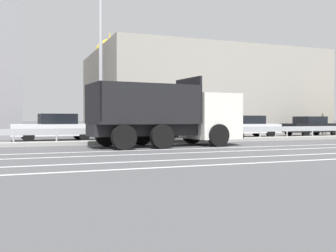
% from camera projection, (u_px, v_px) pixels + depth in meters
% --- Properties ---
extents(ground_plane, '(320.00, 320.00, 0.00)m').
position_uv_depth(ground_plane, '(192.00, 145.00, 19.38)').
color(ground_plane, '#4C4C4F').
extents(lane_strip_0, '(66.38, 0.16, 0.01)m').
position_uv_depth(lane_strip_0, '(179.00, 149.00, 16.59)').
color(lane_strip_0, silver).
rests_on(lane_strip_0, ground_plane).
extents(lane_strip_1, '(66.38, 0.16, 0.01)m').
position_uv_depth(lane_strip_1, '(197.00, 152.00, 14.99)').
color(lane_strip_1, silver).
rests_on(lane_strip_1, ground_plane).
extents(lane_strip_2, '(66.38, 0.16, 0.01)m').
position_uv_depth(lane_strip_2, '(226.00, 158.00, 12.92)').
color(lane_strip_2, silver).
rests_on(lane_strip_2, ground_plane).
extents(lane_strip_3, '(66.38, 0.16, 0.01)m').
position_uv_depth(lane_strip_3, '(253.00, 163.00, 11.43)').
color(lane_strip_3, silver).
rests_on(lane_strip_3, ground_plane).
extents(median_island, '(36.51, 1.10, 0.18)m').
position_uv_depth(median_island, '(177.00, 141.00, 21.21)').
color(median_island, gray).
rests_on(median_island, ground_plane).
extents(median_guardrail, '(66.38, 0.09, 0.78)m').
position_uv_depth(median_guardrail, '(168.00, 131.00, 22.37)').
color(median_guardrail, '#9EA0A5').
rests_on(median_guardrail, ground_plane).
extents(dump_truck, '(7.29, 3.23, 3.23)m').
position_uv_depth(dump_truck, '(183.00, 119.00, 18.67)').
color(dump_truck, silver).
rests_on(dump_truck, ground_plane).
extents(median_road_sign, '(0.73, 0.16, 2.59)m').
position_uv_depth(median_road_sign, '(189.00, 117.00, 21.44)').
color(median_road_sign, white).
rests_on(median_road_sign, ground_plane).
extents(street_lamp_1, '(0.70, 2.19, 10.90)m').
position_uv_depth(street_lamp_1, '(101.00, 26.00, 19.65)').
color(street_lamp_1, '#ADADB2').
rests_on(street_lamp_1, ground_plane).
extents(parked_car_3, '(4.96, 2.19, 1.57)m').
position_uv_depth(parked_car_3, '(56.00, 127.00, 22.77)').
color(parked_car_3, silver).
rests_on(parked_car_3, ground_plane).
extents(parked_car_4, '(4.45, 2.14, 1.50)m').
position_uv_depth(parked_car_4, '(156.00, 127.00, 24.70)').
color(parked_car_4, silver).
rests_on(parked_car_4, ground_plane).
extents(parked_car_5, '(4.54, 2.13, 1.49)m').
position_uv_depth(parked_car_5, '(246.00, 126.00, 27.02)').
color(parked_car_5, silver).
rests_on(parked_car_5, ground_plane).
extents(parked_car_6, '(4.36, 2.11, 1.44)m').
position_uv_depth(parked_car_6, '(311.00, 126.00, 28.99)').
color(parked_car_6, black).
rests_on(parked_car_6, ground_plane).
extents(background_building_1, '(18.30, 13.79, 6.98)m').
position_uv_depth(background_building_1, '(198.00, 94.00, 35.48)').
color(background_building_1, gray).
rests_on(background_building_1, ground_plane).
extents(church_tower, '(3.60, 3.60, 10.87)m').
position_uv_depth(church_tower, '(110.00, 86.00, 43.07)').
color(church_tower, silver).
rests_on(church_tower, ground_plane).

